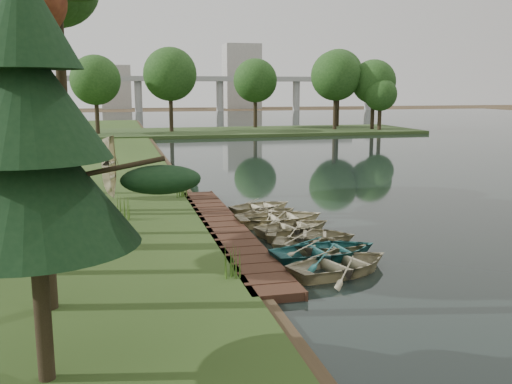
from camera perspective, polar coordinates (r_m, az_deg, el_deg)
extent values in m
plane|color=#3D2F1D|center=(23.66, 0.74, -3.94)|extent=(300.00, 300.00, 0.00)
cube|color=#392116|center=(23.28, -3.08, -3.81)|extent=(1.60, 16.00, 0.30)
cube|color=#2F441E|center=(73.70, -3.05, 6.00)|extent=(50.00, 14.00, 0.45)
cylinder|color=black|center=(72.87, -21.56, 7.31)|extent=(0.50, 0.50, 4.80)
sphere|color=#234818|center=(72.81, -21.75, 10.14)|extent=(5.60, 5.60, 5.60)
cylinder|color=black|center=(72.30, -16.28, 7.60)|extent=(0.50, 0.50, 4.80)
sphere|color=#234818|center=(72.24, -16.42, 10.45)|extent=(5.60, 5.60, 5.60)
cylinder|color=black|center=(72.34, -10.95, 7.83)|extent=(0.50, 0.50, 4.80)
sphere|color=#234818|center=(72.28, -11.05, 10.68)|extent=(5.60, 5.60, 5.60)
cylinder|color=black|center=(73.00, -5.67, 7.99)|extent=(0.50, 0.50, 4.80)
sphere|color=#234818|center=(72.94, -5.72, 10.81)|extent=(5.60, 5.60, 5.60)
cylinder|color=black|center=(74.24, -0.52, 8.08)|extent=(0.50, 0.50, 4.80)
sphere|color=#234818|center=(74.19, -0.52, 10.85)|extent=(5.60, 5.60, 5.60)
cylinder|color=black|center=(76.06, 4.42, 8.10)|extent=(0.50, 0.50, 4.80)
sphere|color=#234818|center=(76.00, 4.46, 10.81)|extent=(5.60, 5.60, 5.60)
cylinder|color=black|center=(78.40, 9.10, 8.07)|extent=(0.50, 0.50, 4.80)
sphere|color=#234818|center=(78.34, 9.18, 10.70)|extent=(5.60, 5.60, 5.60)
cube|color=#A5A5A0|center=(143.07, -7.67, 11.17)|extent=(90.00, 4.00, 1.20)
cylinder|color=#A5A5A0|center=(142.90, -19.82, 9.05)|extent=(1.80, 1.80, 8.00)
cylinder|color=#A5A5A0|center=(142.31, -11.69, 9.44)|extent=(1.80, 1.80, 8.00)
cylinder|color=#A5A5A0|center=(144.51, -3.63, 9.64)|extent=(1.80, 1.80, 8.00)
cylinder|color=#A5A5A0|center=(149.38, 4.05, 9.66)|extent=(1.80, 1.80, 8.00)
cylinder|color=#A5A5A0|center=(156.67, 11.13, 9.53)|extent=(1.80, 1.80, 8.00)
cube|color=#A5A5A0|center=(166.11, -1.44, 11.48)|extent=(10.00, 8.00, 18.00)
cube|color=#A5A5A0|center=(167.18, -13.81, 10.15)|extent=(8.00, 8.00, 12.00)
imported|color=#BCB088|center=(18.39, 8.59, -6.89)|extent=(4.32, 3.63, 0.76)
imported|color=#2A7575|center=(19.68, 6.98, -5.65)|extent=(4.14, 3.19, 0.79)
imported|color=#BCB088|center=(20.54, 6.41, -5.08)|extent=(4.09, 3.62, 0.70)
imported|color=#BCB088|center=(21.80, 5.43, -4.15)|extent=(4.03, 3.45, 0.70)
imported|color=#BCB088|center=(23.12, 3.86, -3.30)|extent=(3.85, 3.18, 0.69)
imported|color=#BCB088|center=(24.48, 2.43, -2.39)|extent=(3.93, 2.89, 0.79)
imported|color=#BCB088|center=(25.54, 1.20, -2.01)|extent=(3.73, 3.25, 0.65)
imported|color=#BCB088|center=(27.11, 0.53, -1.28)|extent=(3.59, 2.99, 0.64)
imported|color=#BCB088|center=(29.81, -14.18, -0.02)|extent=(3.64, 2.97, 0.66)
cylinder|color=black|center=(14.81, -21.37, 10.26)|extent=(0.47, 0.47, 11.41)
cylinder|color=black|center=(23.09, -22.75, 5.50)|extent=(0.40, 0.40, 7.82)
ellipsoid|color=maroon|center=(23.15, -23.45, 15.18)|extent=(3.86, 3.86, 3.28)
cylinder|color=black|center=(26.08, -18.76, 8.67)|extent=(0.44, 0.44, 10.04)
cylinder|color=black|center=(31.90, -21.01, 9.35)|extent=(0.45, 0.45, 10.71)
cylinder|color=black|center=(11.69, -20.63, -10.27)|extent=(0.32, 0.32, 3.13)
cone|color=black|center=(11.10, -21.42, 1.52)|extent=(3.80, 3.80, 2.60)
cone|color=black|center=(10.99, -21.92, 8.88)|extent=(2.90, 2.90, 2.25)
cone|color=black|center=(11.06, -22.44, 16.26)|extent=(2.00, 2.00, 1.90)
cone|color=#3F661E|center=(17.07, -2.48, -7.04)|extent=(0.60, 0.60, 0.89)
cone|color=#3F661E|center=(24.97, -13.14, -1.50)|extent=(0.60, 0.60, 1.05)
cone|color=#3F661E|center=(29.76, -7.51, 0.42)|extent=(0.60, 0.60, 0.89)
cone|color=#3F661E|center=(31.39, -9.42, 0.94)|extent=(0.60, 0.60, 0.96)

